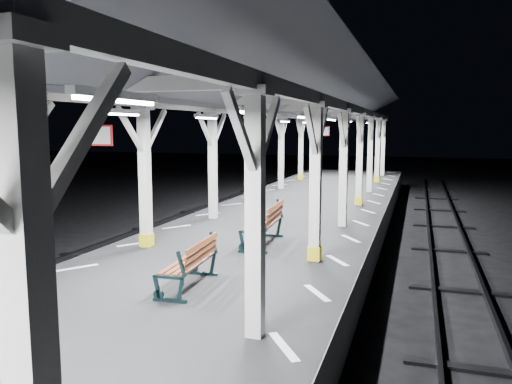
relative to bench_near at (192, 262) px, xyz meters
The scene contains 8 objects.
ground 1.55m from the bench_near, 128.57° to the left, with size 120.00×120.00×0.00m, color black.
platform 1.09m from the bench_near, 128.57° to the left, with size 6.00×50.00×1.00m, color black.
hazard_stripes_left 2.84m from the bench_near, behind, with size 1.00×48.00×0.01m, color silver.
hazard_stripes_right 2.21m from the bench_near, 10.78° to the left, with size 1.00×48.00×0.01m, color silver.
track_right 4.89m from the bench_near, ahead, with size 2.20×60.00×0.16m.
canopy 3.14m from the bench_near, 129.96° to the left, with size 5.40×49.00×4.65m.
bench_near is the anchor object (origin of this frame).
bench_mid 3.54m from the bench_near, 85.45° to the left, with size 0.81×1.90×1.01m.
Camera 1 is at (4.01, -8.11, 3.79)m, focal length 35.00 mm.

